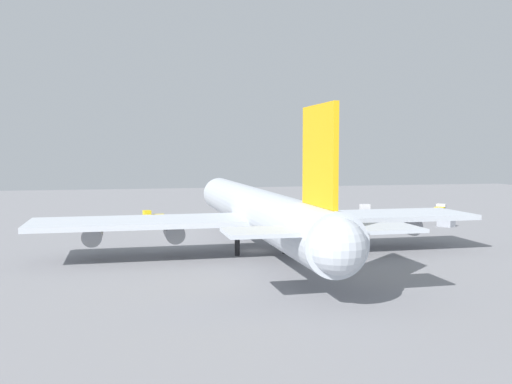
# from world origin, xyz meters

# --- Properties ---
(ground_plane) EXTENTS (279.72, 279.72, 0.00)m
(ground_plane) POSITION_xyz_m (0.00, 0.00, 0.00)
(ground_plane) COLOR gray
(cargo_airplane) EXTENTS (69.93, 60.85, 18.72)m
(cargo_airplane) POSITION_xyz_m (-0.45, 0.00, 5.77)
(cargo_airplane) COLOR silver
(cargo_airplane) RESTS_ON ground_plane
(cargo_loader) EXTENTS (4.18, 4.07, 2.40)m
(cargo_loader) POSITION_xyz_m (35.24, -50.16, 1.23)
(cargo_loader) COLOR silver
(cargo_loader) RESTS_ON ground_plane
(baggage_tug) EXTENTS (3.44, 4.75, 2.21)m
(baggage_tug) POSITION_xyz_m (37.19, -3.93, 1.12)
(baggage_tug) COLOR #2D5193
(baggage_tug) RESTS_ON ground_plane
(fuel_truck) EXTENTS (2.89, 4.35, 2.49)m
(fuel_truck) POSITION_xyz_m (35.78, 12.80, 1.18)
(fuel_truck) COLOR yellow
(fuel_truck) RESTS_ON ground_plane
(catering_truck) EXTENTS (4.04, 3.04, 2.43)m
(catering_truck) POSITION_xyz_m (37.95, -33.66, 1.11)
(catering_truck) COLOR silver
(catering_truck) RESTS_ON ground_plane
(cargo_container_fore) EXTENTS (3.43, 3.15, 1.76)m
(cargo_container_fore) POSITION_xyz_m (17.47, -40.87, 0.88)
(cargo_container_fore) COLOR #999EA8
(cargo_container_fore) RESTS_ON ground_plane
(safety_cone_nose) EXTENTS (0.55, 0.55, 0.78)m
(safety_cone_nose) POSITION_xyz_m (31.47, 0.40, 0.39)
(safety_cone_nose) COLOR orange
(safety_cone_nose) RESTS_ON ground_plane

